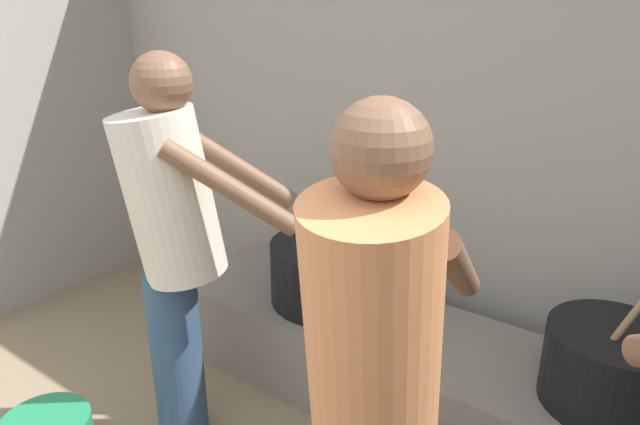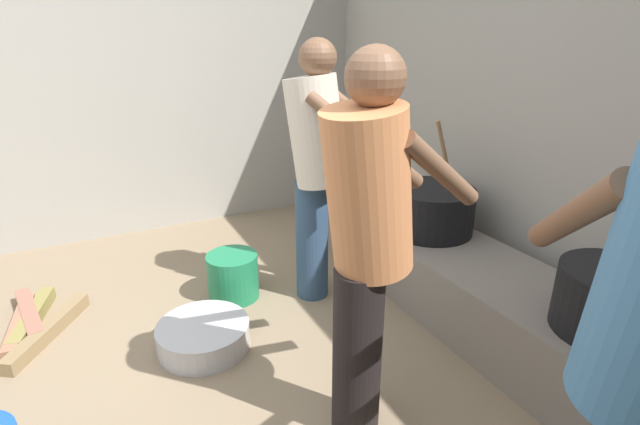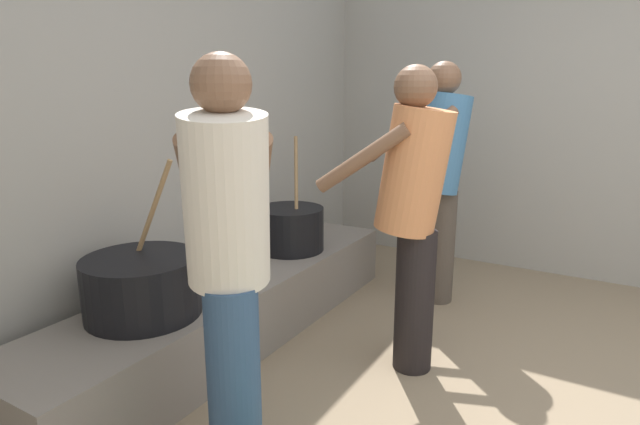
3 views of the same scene
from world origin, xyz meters
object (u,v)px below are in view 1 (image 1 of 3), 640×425
Objects in this scene: cooking_pot_main at (329,271)px; cook_in_cream_shirt at (174,239)px; cooking_pot_secondary at (610,367)px; cook_in_orange_shirt at (371,389)px.

cook_in_cream_shirt is (-0.19, -0.71, 0.36)m from cooking_pot_main.
cook_in_orange_shirt is at bearing -111.00° from cooking_pot_secondary.
cooking_pot_secondary is 1.10m from cook_in_orange_shirt.
cooking_pot_main is 1.00× the size of cooking_pot_secondary.
cooking_pot_secondary is (1.20, -0.04, 0.00)m from cooking_pot_main.
cooking_pot_main and cooking_pot_secondary have the same top height.
cooking_pot_secondary is 0.48× the size of cook_in_orange_shirt.
cook_in_cream_shirt reaches higher than cook_in_orange_shirt.
cook_in_cream_shirt is (-1.02, 0.30, 0.01)m from cook_in_orange_shirt.
cooking_pot_main is at bearing 74.72° from cook_in_cream_shirt.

